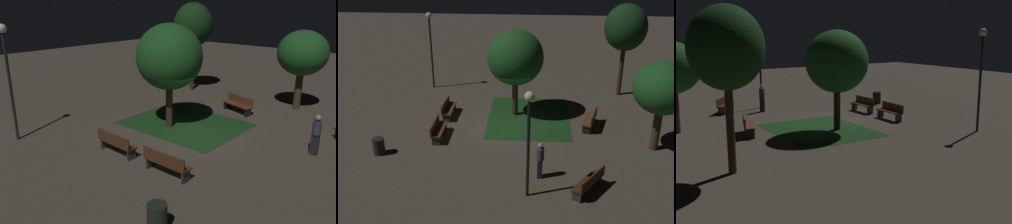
% 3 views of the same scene
% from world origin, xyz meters
% --- Properties ---
extents(ground_plane, '(60.00, 60.00, 0.00)m').
position_xyz_m(ground_plane, '(0.00, 0.00, 0.00)').
color(ground_plane, '#4C4438').
extents(grass_lawn, '(5.46, 4.38, 0.01)m').
position_xyz_m(grass_lawn, '(-1.38, 1.09, 0.01)').
color(grass_lawn, '#194219').
rests_on(grass_lawn, ground).
extents(bench_back_row, '(1.81, 0.53, 0.88)m').
position_xyz_m(bench_back_row, '(-1.28, -3.34, 0.48)').
color(bench_back_row, '#512D19').
rests_on(bench_back_row, ground).
extents(bench_corner, '(1.80, 0.49, 0.88)m').
position_xyz_m(bench_corner, '(1.27, -3.34, 0.48)').
color(bench_corner, '#512D19').
rests_on(bench_corner, ground).
extents(bench_by_lamp, '(1.86, 0.98, 0.88)m').
position_xyz_m(bench_by_lamp, '(-0.37, 4.31, 0.48)').
color(bench_by_lamp, brown).
rests_on(bench_by_lamp, ground).
extents(tree_back_right, '(2.60, 2.60, 4.23)m').
position_xyz_m(tree_back_right, '(1.72, 7.00, 3.01)').
color(tree_back_right, '#423021').
rests_on(tree_back_right, ground).
extents(tree_near_wall, '(2.98, 2.98, 4.76)m').
position_xyz_m(tree_near_wall, '(-1.73, 0.31, 3.26)').
color(tree_near_wall, '#38281C').
rests_on(tree_near_wall, ground).
extents(tree_back_left, '(2.48, 2.48, 5.56)m').
position_xyz_m(tree_back_left, '(-5.16, 6.57, 4.15)').
color(tree_back_left, '#38281C').
rests_on(tree_back_left, ground).
extents(lamp_post_near_wall, '(0.36, 0.36, 4.82)m').
position_xyz_m(lamp_post_near_wall, '(-5.60, -5.14, 3.25)').
color(lamp_post_near_wall, black).
rests_on(lamp_post_near_wall, ground).
extents(trash_bin, '(0.53, 0.53, 0.78)m').
position_xyz_m(trash_bin, '(3.05, -5.68, 0.39)').
color(trash_bin, black).
rests_on(trash_bin, ground).
extents(pedestrian, '(0.32, 0.32, 1.61)m').
position_xyz_m(pedestrian, '(4.49, 1.65, 0.85)').
color(pedestrian, black).
rests_on(pedestrian, ground).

